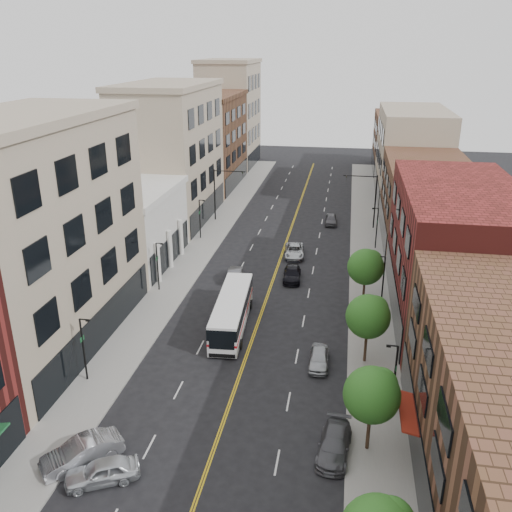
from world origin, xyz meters
The scene contains 32 objects.
ground centered at (0.00, 0.00, 0.00)m, with size 220.00×220.00×0.00m, color black.
sidewalk_left centered at (-10.00, 35.00, 0.07)m, with size 4.00×110.00×0.15m, color gray.
sidewalk_right centered at (10.00, 35.00, 0.07)m, with size 4.00×110.00×0.15m, color gray.
bldg_l_tanoffice centered at (-17.00, 13.00, 9.00)m, with size 10.00×22.00×18.00m, color tan.
bldg_l_white centered at (-17.00, 31.00, 4.00)m, with size 10.00×14.00×8.00m, color silver.
bldg_l_far_a centered at (-17.00, 48.00, 9.00)m, with size 10.00×20.00×18.00m, color tan.
bldg_l_far_b centered at (-17.00, 68.00, 7.50)m, with size 10.00×20.00×15.00m, color brown.
bldg_l_far_c centered at (-17.00, 86.00, 10.00)m, with size 10.00×16.00×20.00m, color tan.
bldg_r_mid centered at (17.00, 24.00, 6.00)m, with size 10.00×22.00×12.00m, color #571A17.
bldg_r_far_a centered at (17.00, 45.00, 5.00)m, with size 10.00×20.00×10.00m, color brown.
bldg_r_far_b centered at (17.00, 66.00, 7.00)m, with size 10.00×22.00×14.00m, color tan.
bldg_r_far_c centered at (17.00, 86.00, 5.50)m, with size 10.00×18.00×11.00m, color brown.
tree_r_1 centered at (9.39, 4.07, 4.13)m, with size 3.40×3.40×5.59m.
tree_r_2 centered at (9.39, 14.07, 4.13)m, with size 3.40×3.40×5.59m.
tree_r_3 centered at (9.39, 24.07, 4.13)m, with size 3.40×3.40×5.59m.
lamp_l_1 centered at (-10.95, 8.00, 2.97)m, with size 0.81×0.55×5.05m.
lamp_l_2 centered at (-10.95, 24.00, 2.97)m, with size 0.81×0.55×5.05m.
lamp_l_3 centered at (-10.95, 40.00, 2.97)m, with size 0.81×0.55×5.05m.
lamp_r_1 centered at (10.95, 8.00, 2.97)m, with size 0.81×0.55×5.05m.
lamp_r_2 centered at (10.95, 24.00, 2.97)m, with size 0.81×0.55×5.05m.
lamp_r_3 centered at (10.95, 40.00, 2.97)m, with size 0.81×0.55×5.05m.
signal_mast_left centered at (-10.27, 48.00, 4.65)m, with size 4.49×0.18×7.20m.
signal_mast_right centered at (10.27, 48.00, 4.65)m, with size 4.49×0.18×7.20m.
city_bus centered at (-2.14, 17.89, 1.65)m, with size 3.19×11.17×2.84m.
car_angle_a centered at (-5.60, -1.17, 0.71)m, with size 1.69×4.20×1.43m, color silver.
car_angle_b centered at (-7.40, 0.01, 0.79)m, with size 1.67×4.78×1.57m, color #B8B9C0.
car_parked_mid centered at (7.32, 3.35, 0.66)m, with size 1.85×4.55×1.32m, color #4C4C51.
car_parked_far centered at (5.80, 12.97, 0.65)m, with size 1.54×3.84×1.31m, color #9FA3A7.
car_lane_behind centered at (-3.97, 28.01, 0.67)m, with size 1.42×4.08×1.34m, color #4A4B4F.
car_lane_a centered at (1.97, 29.06, 0.65)m, with size 1.81×4.46×1.29m, color black.
car_lane_b centered at (1.50, 35.97, 0.67)m, with size 2.22×4.81×1.34m, color #B7BBBF.
car_lane_c centered at (5.24, 49.04, 0.68)m, with size 1.61×3.99×1.36m, color #4A494E.
Camera 1 is at (7.07, -23.47, 23.26)m, focal length 38.00 mm.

